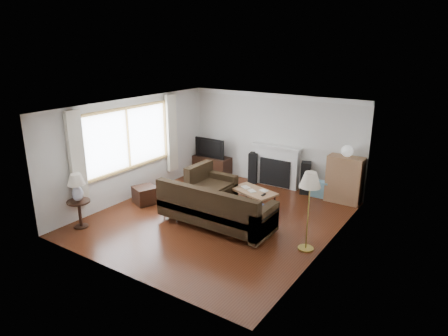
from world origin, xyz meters
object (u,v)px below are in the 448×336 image
Objects in this scene: bookshelf at (344,180)px; side_table at (80,214)px; tv_stand at (212,166)px; sectional_sofa at (216,206)px; coffee_table at (253,199)px; floor_lamp at (308,212)px.

bookshelf is 1.93× the size of side_table.
sectional_sofa reaches higher than tv_stand.
sectional_sofa reaches higher than side_table.
bookshelf is at bearing 58.17° from coffee_table.
side_table is at bearing -114.09° from coffee_table.
tv_stand is 3.48m from sectional_sofa.
bookshelf reaches higher than tv_stand.
floor_lamp is (4.09, -2.68, 0.50)m from tv_stand.
tv_stand is at bearing 86.42° from side_table.
side_table is (-2.35, -1.66, -0.14)m from sectional_sofa.
bookshelf is at bearing 56.94° from sectional_sofa.
bookshelf is 0.43× the size of sectional_sofa.
sectional_sofa is at bearing -123.06° from bookshelf.
floor_lamp is (2.02, 0.10, 0.33)m from sectional_sofa.
floor_lamp reaches higher than sectional_sofa.
bookshelf is 3.39m from sectional_sofa.
floor_lamp reaches higher than bookshelf.
tv_stand is 4.92m from floor_lamp.
bookshelf is at bearing 93.58° from floor_lamp.
floor_lamp is at bearing 2.88° from sectional_sofa.
bookshelf is at bearing 0.74° from tv_stand.
floor_lamp is at bearing -17.30° from coffee_table.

